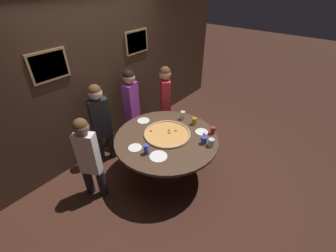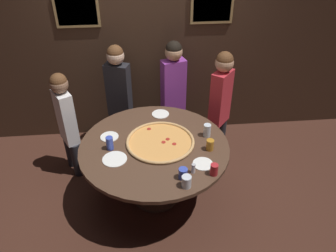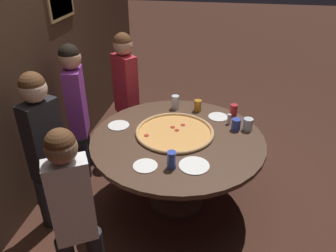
{
  "view_description": "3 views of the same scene",
  "coord_description": "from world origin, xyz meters",
  "px_view_note": "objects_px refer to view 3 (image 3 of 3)",
  "views": [
    {
      "loc": [
        -2.05,
        -1.69,
        2.76
      ],
      "look_at": [
        -0.01,
        -0.04,
        0.96
      ],
      "focal_mm": 24.0,
      "sensor_mm": 36.0,
      "label": 1
    },
    {
      "loc": [
        -0.11,
        -2.64,
        2.81
      ],
      "look_at": [
        0.14,
        0.0,
        0.97
      ],
      "focal_mm": 35.0,
      "sensor_mm": 36.0,
      "label": 2
    },
    {
      "loc": [
        -2.44,
        -0.34,
        2.26
      ],
      "look_at": [
        -0.06,
        0.08,
        0.88
      ],
      "focal_mm": 35.0,
      "sensor_mm": 36.0,
      "label": 3
    }
  ],
  "objects_px": {
    "drink_cup_far_right": "(198,106)",
    "diner_side_right": "(77,105)",
    "drink_cup_far_left": "(248,124)",
    "white_plate_near_front": "(119,125)",
    "drink_cup_centre_back": "(236,124)",
    "diner_side_left": "(72,205)",
    "giant_pizza": "(175,132)",
    "white_plate_beside_cup": "(145,166)",
    "drink_cup_front_edge": "(234,110)",
    "drink_cup_near_left": "(175,102)",
    "diner_far_right": "(45,143)",
    "white_plate_far_back": "(194,166)",
    "dining_table": "(177,150)",
    "diner_centre_back": "(126,87)",
    "white_plate_right_side": "(218,117)",
    "condiment_shaker": "(229,119)",
    "drink_cup_near_right": "(172,160)"
  },
  "relations": [
    {
      "from": "white_plate_near_front",
      "to": "white_plate_beside_cup",
      "type": "xyz_separation_m",
      "value": [
        -0.57,
        -0.39,
        0.0
      ]
    },
    {
      "from": "dining_table",
      "to": "white_plate_right_side",
      "type": "xyz_separation_m",
      "value": [
        0.44,
        -0.34,
        0.14
      ]
    },
    {
      "from": "drink_cup_front_edge",
      "to": "drink_cup_centre_back",
      "type": "bearing_deg",
      "value": -175.49
    },
    {
      "from": "dining_table",
      "to": "white_plate_far_back",
      "type": "height_order",
      "value": "white_plate_far_back"
    },
    {
      "from": "diner_centre_back",
      "to": "white_plate_near_front",
      "type": "bearing_deg",
      "value": -38.53
    },
    {
      "from": "drink_cup_near_left",
      "to": "white_plate_beside_cup",
      "type": "xyz_separation_m",
      "value": [
        -1.03,
        0.07,
        -0.07
      ]
    },
    {
      "from": "giant_pizza",
      "to": "white_plate_far_back",
      "type": "relative_size",
      "value": 2.96
    },
    {
      "from": "giant_pizza",
      "to": "condiment_shaker",
      "type": "bearing_deg",
      "value": -60.65
    },
    {
      "from": "drink_cup_front_edge",
      "to": "diner_side_right",
      "type": "bearing_deg",
      "value": 97.47
    },
    {
      "from": "drink_cup_centre_back",
      "to": "drink_cup_far_right",
      "type": "relative_size",
      "value": 0.93
    },
    {
      "from": "drink_cup_near_right",
      "to": "white_plate_right_side",
      "type": "bearing_deg",
      "value": -19.69
    },
    {
      "from": "dining_table",
      "to": "white_plate_near_front",
      "type": "height_order",
      "value": "white_plate_near_front"
    },
    {
      "from": "drink_cup_near_right",
      "to": "white_plate_right_side",
      "type": "distance_m",
      "value": 0.95
    },
    {
      "from": "drink_cup_far_left",
      "to": "drink_cup_centre_back",
      "type": "distance_m",
      "value": 0.11
    },
    {
      "from": "drink_cup_front_edge",
      "to": "drink_cup_centre_back",
      "type": "distance_m",
      "value": 0.29
    },
    {
      "from": "white_plate_beside_cup",
      "to": "white_plate_far_back",
      "type": "relative_size",
      "value": 0.8
    },
    {
      "from": "dining_table",
      "to": "giant_pizza",
      "type": "height_order",
      "value": "giant_pizza"
    },
    {
      "from": "diner_side_right",
      "to": "white_plate_far_back",
      "type": "bearing_deg",
      "value": 44.48
    },
    {
      "from": "drink_cup_near_left",
      "to": "white_plate_far_back",
      "type": "bearing_deg",
      "value": -162.78
    },
    {
      "from": "white_plate_right_side",
      "to": "white_plate_far_back",
      "type": "bearing_deg",
      "value": 169.91
    },
    {
      "from": "dining_table",
      "to": "white_plate_beside_cup",
      "type": "height_order",
      "value": "white_plate_beside_cup"
    },
    {
      "from": "drink_cup_front_edge",
      "to": "drink_cup_far_left",
      "type": "bearing_deg",
      "value": -154.52
    },
    {
      "from": "drink_cup_front_edge",
      "to": "drink_cup_far_right",
      "type": "distance_m",
      "value": 0.36
    },
    {
      "from": "diner_side_right",
      "to": "drink_cup_far_left",
      "type": "bearing_deg",
      "value": 71.47
    },
    {
      "from": "giant_pizza",
      "to": "drink_cup_far_left",
      "type": "bearing_deg",
      "value": -74.52
    },
    {
      "from": "giant_pizza",
      "to": "drink_cup_far_left",
      "type": "relative_size",
      "value": 6.26
    },
    {
      "from": "condiment_shaker",
      "to": "diner_side_right",
      "type": "distance_m",
      "value": 1.51
    },
    {
      "from": "giant_pizza",
      "to": "white_plate_beside_cup",
      "type": "xyz_separation_m",
      "value": [
        -0.53,
        0.15,
        -0.01
      ]
    },
    {
      "from": "white_plate_near_front",
      "to": "drink_cup_far_right",
      "type": "bearing_deg",
      "value": -57.65
    },
    {
      "from": "drink_cup_front_edge",
      "to": "drink_cup_near_left",
      "type": "xyz_separation_m",
      "value": [
        0.05,
        0.59,
        0.01
      ]
    },
    {
      "from": "drink_cup_centre_back",
      "to": "diner_side_left",
      "type": "xyz_separation_m",
      "value": [
        -1.2,
        1.06,
        -0.04
      ]
    },
    {
      "from": "giant_pizza",
      "to": "white_plate_beside_cup",
      "type": "relative_size",
      "value": 3.71
    },
    {
      "from": "giant_pizza",
      "to": "dining_table",
      "type": "bearing_deg",
      "value": -151.19
    },
    {
      "from": "dining_table",
      "to": "drink_cup_far_left",
      "type": "distance_m",
      "value": 0.69
    },
    {
      "from": "drink_cup_centre_back",
      "to": "white_plate_right_side",
      "type": "relative_size",
      "value": 0.55
    },
    {
      "from": "drink_cup_far_right",
      "to": "drink_cup_near_right",
      "type": "bearing_deg",
      "value": 174.05
    },
    {
      "from": "diner_centre_back",
      "to": "diner_side_left",
      "type": "xyz_separation_m",
      "value": [
        -1.82,
        -0.17,
        -0.06
      ]
    },
    {
      "from": "drink_cup_near_left",
      "to": "diner_far_right",
      "type": "relative_size",
      "value": 0.1
    },
    {
      "from": "white_plate_beside_cup",
      "to": "diner_far_right",
      "type": "xyz_separation_m",
      "value": [
        0.08,
        0.87,
        0.06
      ]
    },
    {
      "from": "white_plate_far_back",
      "to": "condiment_shaker",
      "type": "xyz_separation_m",
      "value": [
        0.73,
        -0.25,
        0.05
      ]
    },
    {
      "from": "giant_pizza",
      "to": "diner_side_right",
      "type": "xyz_separation_m",
      "value": [
        0.25,
        1.04,
        0.06
      ]
    },
    {
      "from": "drink_cup_centre_back",
      "to": "diner_centre_back",
      "type": "distance_m",
      "value": 1.38
    },
    {
      "from": "giant_pizza",
      "to": "diner_side_right",
      "type": "relative_size",
      "value": 0.49
    },
    {
      "from": "drink_cup_front_edge",
      "to": "condiment_shaker",
      "type": "xyz_separation_m",
      "value": [
        -0.18,
        0.04,
        -0.01
      ]
    },
    {
      "from": "giant_pizza",
      "to": "drink_cup_front_edge",
      "type": "height_order",
      "value": "drink_cup_front_edge"
    },
    {
      "from": "white_plate_near_front",
      "to": "white_plate_beside_cup",
      "type": "distance_m",
      "value": 0.69
    },
    {
      "from": "drink_cup_far_right",
      "to": "diner_side_right",
      "type": "distance_m",
      "value": 1.22
    },
    {
      "from": "drink_cup_front_edge",
      "to": "white_plate_right_side",
      "type": "bearing_deg",
      "value": 116.66
    },
    {
      "from": "drink_cup_centre_back",
      "to": "white_plate_near_front",
      "type": "bearing_deg",
      "value": 96.4
    },
    {
      "from": "drink_cup_centre_back",
      "to": "white_plate_beside_cup",
      "type": "xyz_separation_m",
      "value": [
        -0.69,
        0.69,
        -0.05
      ]
    }
  ]
}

